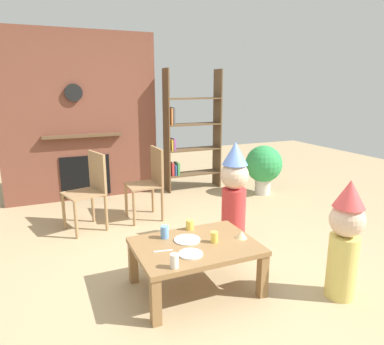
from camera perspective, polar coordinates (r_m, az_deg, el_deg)
ground_plane at (r=3.46m, az=0.37°, el=-14.62°), size 12.00×12.00×0.00m
brick_fireplace_feature at (r=5.43m, az=-17.37°, el=8.34°), size 2.20×0.28×2.40m
bookshelf at (r=5.69m, az=-0.44°, el=5.91°), size 0.90×0.28×1.90m
coffee_table at (r=2.96m, az=0.57°, el=-12.42°), size 0.98×0.71×0.40m
paper_cup_near_left at (r=2.57m, az=-2.84°, el=-13.94°), size 0.06×0.06×0.10m
paper_cup_near_right at (r=3.03m, az=-4.40°, el=-9.47°), size 0.07×0.07×0.11m
paper_cup_center at (r=3.20m, az=-0.35°, el=-8.34°), size 0.07×0.07×0.09m
paper_cup_far_left at (r=2.95m, az=3.58°, el=-10.26°), size 0.06×0.06×0.09m
paper_plate_front at (r=2.76m, az=-0.22°, el=-12.88°), size 0.19×0.19×0.01m
paper_plate_rear at (r=2.99m, az=-0.77°, el=-10.70°), size 0.22×0.22×0.01m
birthday_cake_slice at (r=3.06m, az=7.88°, el=-9.79°), size 0.10×0.10×0.06m
table_fork at (r=2.83m, az=-4.65°, el=-12.39°), size 0.15×0.04×0.01m
child_with_cone_hat at (r=3.03m, az=23.30°, el=-9.42°), size 0.27×0.27×0.96m
child_in_pink at (r=3.81m, az=6.75°, el=-2.72°), size 0.30×0.30×1.08m
dining_chair_left at (r=4.29m, az=-15.89°, el=-2.13°), size 0.50×0.50×0.90m
dining_chair_middle at (r=4.48m, az=-6.68°, el=-1.02°), size 0.41×0.41×0.90m
potted_plant_tall at (r=5.58m, az=11.38°, el=1.11°), size 0.56×0.56×0.76m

